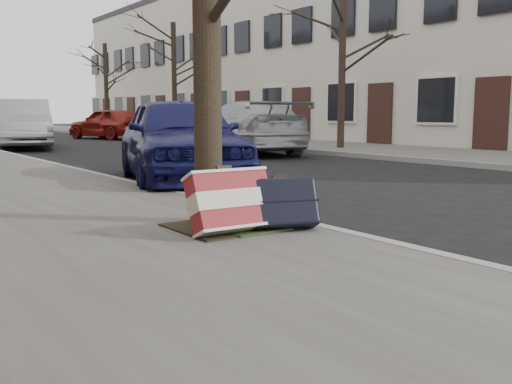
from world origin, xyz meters
TOP-DOWN VIEW (x-y plane):
  - ground at (0.00, 0.00)m, footprint 120.00×120.00m
  - far_sidewalk at (7.80, 15.00)m, footprint 4.00×70.00m
  - house_far at (13.15, 16.00)m, footprint 6.70×40.00m
  - dirt_patch at (-2.00, 1.20)m, footprint 0.85×0.85m
  - suitcase_red at (-2.09, 0.94)m, footprint 0.71×0.41m
  - suitcase_navy at (-1.64, 0.82)m, footprint 0.68×0.53m
  - car_near_front at (-0.26, 5.20)m, footprint 2.92×4.50m
  - car_near_mid at (0.04, 16.36)m, footprint 2.72×5.03m
  - car_far_front at (4.54, 10.20)m, footprint 3.18×5.32m
  - car_far_back at (4.78, 21.10)m, footprint 2.71×4.30m
  - tree_far_a at (7.20, 9.19)m, footprint 0.21×0.21m
  - tree_far_b at (7.20, 19.49)m, footprint 0.22×0.22m
  - tree_far_c at (7.20, 27.37)m, footprint 0.24×0.24m

SIDE VIEW (x-z plane):
  - ground at x=0.00m, z-range 0.00..0.00m
  - far_sidewalk at x=7.80m, z-range 0.00..0.12m
  - dirt_patch at x=-2.00m, z-range 0.12..0.14m
  - suitcase_navy at x=-1.64m, z-range 0.12..0.59m
  - suitcase_red at x=-2.09m, z-range 0.12..0.66m
  - car_far_back at x=4.78m, z-range 0.00..1.36m
  - car_near_front at x=-0.26m, z-range 0.00..1.42m
  - car_far_front at x=4.54m, z-range 0.00..1.44m
  - car_near_mid at x=0.04m, z-range 0.00..1.57m
  - tree_far_a at x=7.20m, z-range 0.12..4.69m
  - tree_far_c at x=7.20m, z-range 0.12..4.86m
  - tree_far_b at x=7.20m, z-range 0.12..4.98m
  - house_far at x=13.15m, z-range 0.00..7.20m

